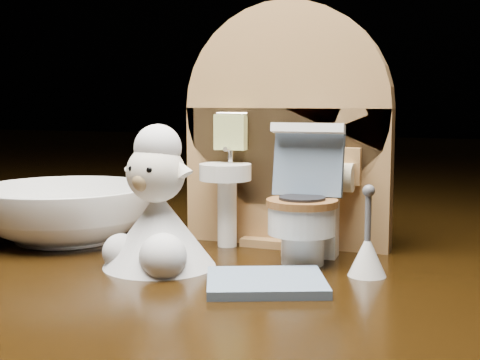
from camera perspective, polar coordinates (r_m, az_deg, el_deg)
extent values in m
cube|color=black|center=(0.38, 1.03, -14.85)|extent=(2.50, 2.50, 0.10)
cube|color=#A87946|center=(0.42, 3.99, 0.27)|extent=(0.13, 0.02, 0.09)
cylinder|color=#A87946|center=(0.42, 4.04, 6.16)|extent=(0.13, 0.02, 0.13)
cube|color=#A87946|center=(0.43, 3.95, -5.15)|extent=(0.05, 0.04, 0.01)
cylinder|color=white|center=(0.42, -1.11, -2.69)|extent=(0.01, 0.01, 0.04)
cylinder|color=white|center=(0.41, -1.27, 0.69)|extent=(0.03, 0.03, 0.01)
cylinder|color=silver|center=(0.42, -0.82, 2.18)|extent=(0.00, 0.00, 0.01)
cube|color=#BAC371|center=(0.42, -0.82, 4.11)|extent=(0.02, 0.01, 0.02)
cube|color=#A87946|center=(0.40, 8.56, 1.18)|extent=(0.02, 0.01, 0.02)
cylinder|color=#F9E7BB|center=(0.39, 8.36, 0.23)|extent=(0.02, 0.02, 0.02)
cylinder|color=white|center=(0.38, 5.37, -5.83)|extent=(0.02, 0.02, 0.02)
cylinder|color=white|center=(0.37, 5.30, -3.39)|extent=(0.04, 0.04, 0.02)
cylinder|color=brown|center=(0.37, 5.32, -1.96)|extent=(0.04, 0.04, 0.00)
cube|color=white|center=(0.39, 6.05, -3.08)|extent=(0.03, 0.02, 0.05)
cube|color=slate|center=(0.38, 5.89, 1.55)|extent=(0.04, 0.02, 0.04)
cube|color=white|center=(0.38, 5.80, 4.42)|extent=(0.04, 0.01, 0.01)
cylinder|color=olive|center=(0.39, 7.39, 1.18)|extent=(0.01, 0.01, 0.01)
cube|color=slate|center=(0.33, 2.23, -8.72)|extent=(0.07, 0.07, 0.00)
cone|color=white|center=(0.36, 10.80, -6.31)|extent=(0.02, 0.02, 0.02)
cylinder|color=#59595B|center=(0.35, 10.88, -3.11)|extent=(0.00, 0.00, 0.03)
sphere|color=#59595B|center=(0.35, 10.93, -0.91)|extent=(0.01, 0.01, 0.01)
cone|color=silver|center=(0.37, -6.93, -4.17)|extent=(0.06, 0.06, 0.04)
sphere|color=silver|center=(0.35, -6.59, -6.53)|extent=(0.02, 0.02, 0.02)
sphere|color=silver|center=(0.37, -10.10, -6.10)|extent=(0.02, 0.02, 0.02)
sphere|color=white|center=(0.36, -7.19, 0.59)|extent=(0.03, 0.03, 0.03)
sphere|color=tan|center=(0.35, -8.28, -0.09)|extent=(0.01, 0.01, 0.01)
sphere|color=silver|center=(0.36, -7.03, 2.73)|extent=(0.03, 0.03, 0.03)
cone|color=white|center=(0.37, -8.81, 1.37)|extent=(0.02, 0.01, 0.01)
cone|color=white|center=(0.36, -5.13, 1.16)|extent=(0.02, 0.01, 0.01)
sphere|color=black|center=(0.36, -9.18, 0.93)|extent=(0.00, 0.00, 0.00)
sphere|color=black|center=(0.35, -7.71, 0.83)|extent=(0.00, 0.00, 0.00)
imported|color=white|center=(0.45, -14.63, -2.74)|extent=(0.12, 0.12, 0.04)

